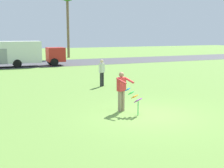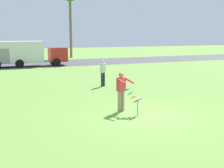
{
  "view_description": "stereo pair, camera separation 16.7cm",
  "coord_description": "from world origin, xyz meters",
  "views": [
    {
      "loc": [
        -6.23,
        -10.08,
        3.33
      ],
      "look_at": [
        -0.83,
        2.11,
        1.05
      ],
      "focal_mm": 46.84,
      "sensor_mm": 36.0,
      "label": 1
    },
    {
      "loc": [
        -6.08,
        -10.15,
        3.33
      ],
      "look_at": [
        -0.83,
        2.11,
        1.05
      ],
      "focal_mm": 46.84,
      "sensor_mm": 36.0,
      "label": 2
    }
  ],
  "objects": [
    {
      "name": "person_kite_flyer",
      "position": [
        -0.82,
        1.09,
        0.95
      ],
      "size": [
        0.67,
        0.74,
        1.73
      ],
      "color": "gray",
      "rests_on": "ground"
    },
    {
      "name": "road_strip",
      "position": [
        0.0,
        23.62,
        0.01
      ],
      "size": [
        120.0,
        8.0,
        0.01
      ],
      "primitive_type": "cube",
      "color": "#424247",
      "rests_on": "ground"
    },
    {
      "name": "person_walker_near",
      "position": [
        0.72,
        7.21,
        0.93
      ],
      "size": [
        0.49,
        0.38,
        1.73
      ],
      "color": "#26262B",
      "rests_on": "ground"
    },
    {
      "name": "kite_held",
      "position": [
        -0.58,
        0.35,
        0.74
      ],
      "size": [
        0.67,
        0.73,
        1.11
      ],
      "color": "blue",
      "rests_on": "ground"
    },
    {
      "name": "parked_truck_red_cab",
      "position": [
        -1.91,
        21.22,
        1.41
      ],
      "size": [
        6.74,
        2.21,
        2.62
      ],
      "color": "#B2231E",
      "rests_on": "ground"
    },
    {
      "name": "ground_plane",
      "position": [
        0.0,
        0.0,
        0.0
      ],
      "size": [
        120.0,
        120.0,
        0.0
      ],
      "primitive_type": "plane",
      "color": "olive"
    }
  ]
}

